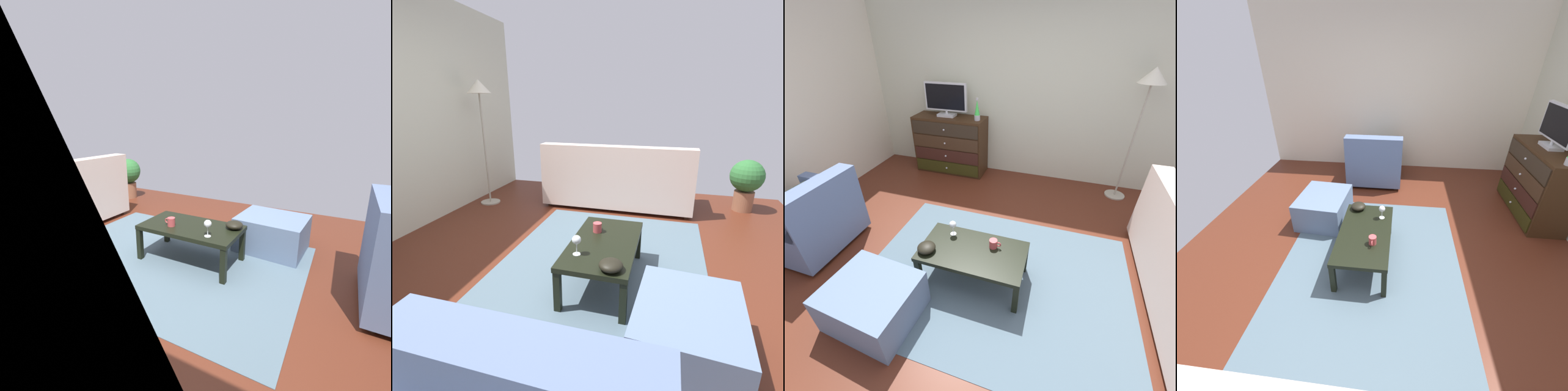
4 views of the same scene
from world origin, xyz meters
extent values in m
cube|color=#522315|center=(0.00, 0.00, -0.03)|extent=(5.69, 4.86, 0.05)
cube|color=#4C606D|center=(0.20, -0.20, 0.00)|extent=(2.60, 1.90, 0.01)
cube|color=black|center=(-0.46, -0.03, 0.17)|extent=(0.05, 0.05, 0.33)
cube|color=black|center=(0.47, -0.03, 0.17)|extent=(0.05, 0.05, 0.33)
cube|color=black|center=(-0.46, -0.51, 0.17)|extent=(0.05, 0.05, 0.33)
cube|color=black|center=(0.47, -0.51, 0.17)|extent=(0.05, 0.05, 0.33)
cube|color=black|center=(0.00, -0.27, 0.35)|extent=(0.99, 0.54, 0.04)
cylinder|color=silver|center=(-0.26, -0.12, 0.37)|extent=(0.06, 0.06, 0.00)
cylinder|color=silver|center=(-0.26, -0.12, 0.42)|extent=(0.01, 0.01, 0.09)
sphere|color=silver|center=(-0.26, -0.12, 0.49)|extent=(0.07, 0.07, 0.07)
cylinder|color=#B84447|center=(0.17, -0.17, 0.41)|extent=(0.08, 0.08, 0.08)
torus|color=#B84447|center=(0.22, -0.17, 0.42)|extent=(0.05, 0.01, 0.05)
ellipsoid|color=black|center=(-0.40, -0.41, 0.41)|extent=(0.17, 0.17, 0.08)
cylinder|color=#332319|center=(2.34, -1.00, 0.03)|extent=(0.05, 0.05, 0.05)
cylinder|color=#332319|center=(1.65, -1.00, 0.03)|extent=(0.05, 0.05, 0.05)
cube|color=beige|center=(1.99, -0.05, 0.24)|extent=(0.85, 2.07, 0.38)
cube|color=beige|center=(1.67, -0.05, 0.67)|extent=(0.20, 2.07, 0.49)
cube|color=beige|center=(1.99, -1.02, 0.53)|extent=(0.81, 0.12, 0.20)
cylinder|color=#332319|center=(-1.57, 0.00, 0.03)|extent=(0.05, 0.05, 0.05)
cylinder|color=#332319|center=(-1.57, -0.72, 0.03)|extent=(0.05, 0.05, 0.05)
cube|color=slate|center=(-1.59, -0.36, 0.66)|extent=(0.20, 0.88, 0.40)
cube|color=slate|center=(-0.65, -0.92, 0.19)|extent=(0.74, 0.65, 0.38)
cylinder|color=brown|center=(2.19, -1.78, 0.14)|extent=(0.26, 0.26, 0.28)
sphere|color=#2D6B33|center=(2.19, -1.78, 0.50)|extent=(0.44, 0.44, 0.44)
camera|label=1|loc=(-1.28, 1.94, 1.38)|focal=25.14mm
camera|label=2|loc=(-2.14, -0.73, 1.48)|focal=26.99mm
camera|label=3|loc=(0.60, -1.88, 2.08)|focal=23.33mm
camera|label=4|loc=(1.97, 0.04, 2.03)|focal=22.62mm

